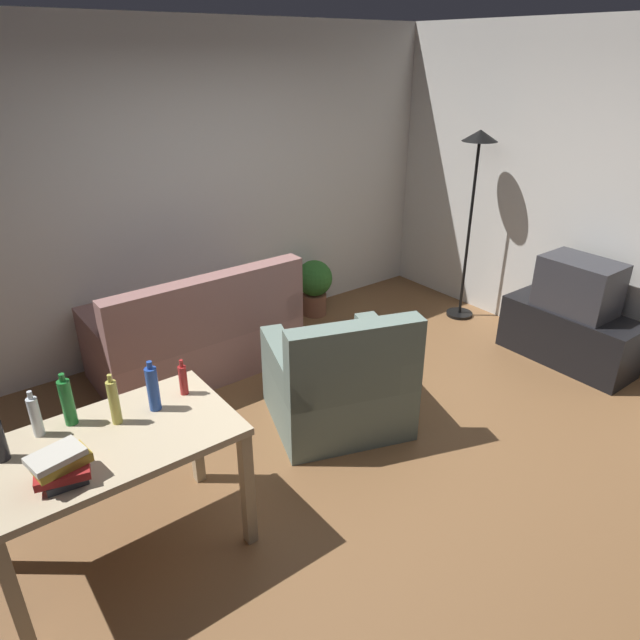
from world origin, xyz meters
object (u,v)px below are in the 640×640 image
Objects in this scene: bottle_blue at (153,388)px; tv at (579,286)px; bottle_clear at (35,416)px; bottle_squat at (114,402)px; couch at (198,337)px; desk at (113,457)px; torchiere_lamp at (476,175)px; bottle_green at (67,402)px; potted_plant at (314,284)px; bottle_red at (183,379)px; book_stack at (61,467)px; armchair at (339,385)px; tv_stand at (568,335)px.

tv is at bearing -5.41° from bottle_blue.
bottle_squat is at bearing -20.97° from bottle_clear.
desk is at bearing 52.60° from couch.
bottle_blue is at bearing -166.61° from torchiere_lamp.
tv is 3.91m from bottle_green.
bottle_blue is at bearing -143.13° from potted_plant.
bottle_squat is (-2.53, -1.75, 0.55)m from potted_plant.
bottle_red is (0.46, 0.15, 0.20)m from desk.
potted_plant is 2.19× the size of book_stack.
tv and armchair have the same top height.
book_stack is (-2.87, -2.03, 0.50)m from potted_plant.
torchiere_lamp is 3.96m from desk.
bottle_green is at bearing 1.06° from bottle_clear.
couch is at bearing 166.80° from torchiere_lamp.
tv is at bearing -5.15° from bottle_squat.
desk is at bearing -144.64° from potted_plant.
bottle_blue reaches higher than tv_stand.
armchair is at bearing 77.52° from tv.
bottle_clear is 0.88× the size of bottle_blue.
couch is 0.90× the size of torchiere_lamp.
bottle_squat is (-3.69, 0.33, 0.64)m from tv_stand.
tv_stand is 3.97× the size of bottle_squat.
couch is at bearing -51.39° from armchair.
bottle_red reaches higher than couch.
bottle_clear reaches higher than tv.
couch reaches higher than potted_plant.
torchiere_lamp reaches higher than couch.
desk is at bearing -159.56° from bottle_blue.
tv reaches higher than potted_plant.
bottle_squat is at bearing 40.08° from book_stack.
torchiere_lamp reaches higher than desk.
bottle_red is at bearing 13.42° from bottle_blue.
armchair is 1.66m from bottle_squat.
couch is 1.66m from bottle_red.
bottle_green reaches higher than tv.
bottle_clear is 0.87× the size of bottle_green.
torchiere_lamp is 1.51× the size of desk.
desk is at bearing -42.48° from bottle_clear.
tv is at bearing -6.45° from bottle_red.
bottle_green is at bearing 160.79° from bottle_blue.
desk is at bearing 27.93° from armchair.
bottle_blue reaches higher than bottle_squat.
tv is 2.31× the size of book_stack.
torchiere_lamp is 6.43× the size of bottle_blue.
tv reaches higher than book_stack.
torchiere_lamp is at bearing 0.00° from tv_stand.
torchiere_lamp is (0.00, 1.16, 1.17)m from tv_stand.
bottle_blue is at bearing -0.59° from bottle_squat.
bottle_green is (-2.72, -1.62, 0.56)m from potted_plant.
armchair is at bearing 12.58° from book_stack.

